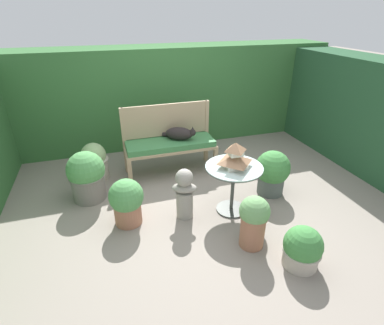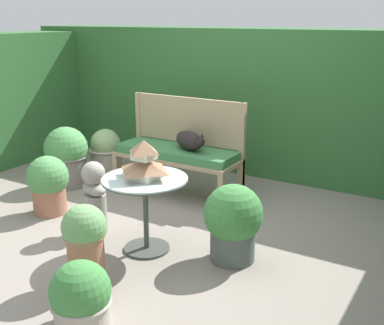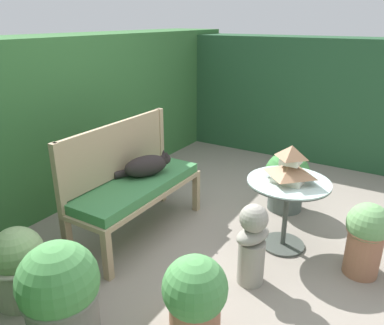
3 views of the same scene
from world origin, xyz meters
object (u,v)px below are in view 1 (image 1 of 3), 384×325
Objects in this scene: garden_bench at (170,146)px; cat at (180,134)px; patio_table at (233,176)px; garden_bust at (185,193)px; potted_plant_patio_mid at (94,161)px; potted_plant_table_near at (127,201)px; potted_plant_table_far at (302,248)px; pagoda_birdhouse at (235,157)px; potted_plant_bench_right at (254,220)px; potted_plant_hedge_corner at (272,172)px; potted_plant_bench_left at (87,176)px.

cat is at bearing 7.55° from garden_bench.
patio_table is at bearing -47.98° from cat.
garden_bust is 1.67m from potted_plant_patio_mid.
potted_plant_table_far is at bearing -37.38° from potted_plant_table_near.
pagoda_birdhouse reaches higher than potted_plant_patio_mid.
garden_bench is 1.17m from garden_bust.
potted_plant_bench_right is 0.97× the size of potted_plant_hedge_corner.
potted_plant_bench_left is 2.48m from potted_plant_hedge_corner.
potted_plant_table_near is (-1.28, 0.14, -0.19)m from patio_table.
potted_plant_bench_right is 1.08× the size of potted_plant_patio_mid.
pagoda_birdhouse reaches higher than garden_bust.
potted_plant_hedge_corner is (1.17, -1.00, -0.12)m from garden_bench.
potted_plant_bench_right is (0.28, -1.88, -0.29)m from cat.
potted_plant_hedge_corner is at bearing 17.54° from pagoda_birdhouse.
cat is 1.48m from potted_plant_table_near.
potted_plant_patio_mid reaches higher than potted_plant_table_far.
garden_bench is 2.20× the size of potted_plant_hedge_corner.
potted_plant_hedge_corner is 2.58m from potted_plant_patio_mid.
patio_table reaches higher than potted_plant_table_near.
pagoda_birdhouse is 0.74m from garden_bust.
patio_table reaches higher than potted_plant_patio_mid.
cat reaches higher than garden_bust.
potted_plant_bench_right reaches higher than potted_plant_table_far.
potted_plant_table_far is at bearing -48.16° from cat.
pagoda_birdhouse is 0.55× the size of potted_plant_bench_right.
potted_plant_bench_right is at bearing -52.20° from potted_plant_patio_mid.
patio_table is at bearing 0.00° from pagoda_birdhouse.
potted_plant_table_far is 0.77× the size of potted_plant_table_near.
garden_bust is at bearing 128.57° from potted_plant_table_far.
patio_table is 2.07× the size of pagoda_birdhouse.
patio_table is at bearing -25.56° from potted_plant_bench_left.
cat is 1.34m from potted_plant_patio_mid.
potted_plant_bench_right is (0.44, -1.86, -0.11)m from garden_bench.
garden_bench is 1.92m from potted_plant_bench_right.
garden_bench is 2.38× the size of potted_plant_table_near.
cat is 0.80× the size of potted_plant_table_near.
pagoda_birdhouse is at bearing -162.46° from potted_plant_hedge_corner.
potted_plant_hedge_corner is 1.11× the size of potted_plant_patio_mid.
pagoda_birdhouse is 0.60× the size of potted_plant_patio_mid.
potted_plant_bench_right is at bearing -31.34° from garden_bust.
cat is 0.74× the size of potted_plant_hedge_corner.
cat is at bearing 105.25° from pagoda_birdhouse.
patio_table is 0.26m from pagoda_birdhouse.
cat is 1.47m from potted_plant_bench_left.
pagoda_birdhouse is (0.49, -1.21, 0.32)m from garden_bench.
garden_bust is 1.13× the size of potted_plant_table_near.
potted_plant_table_near is (-1.23, 0.79, -0.03)m from potted_plant_bench_right.
garden_bust reaches higher than potted_plant_patio_mid.
potted_plant_table_far is (0.88, -1.11, -0.13)m from garden_bust.
potted_plant_patio_mid is at bearing 128.10° from potted_plant_table_far.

